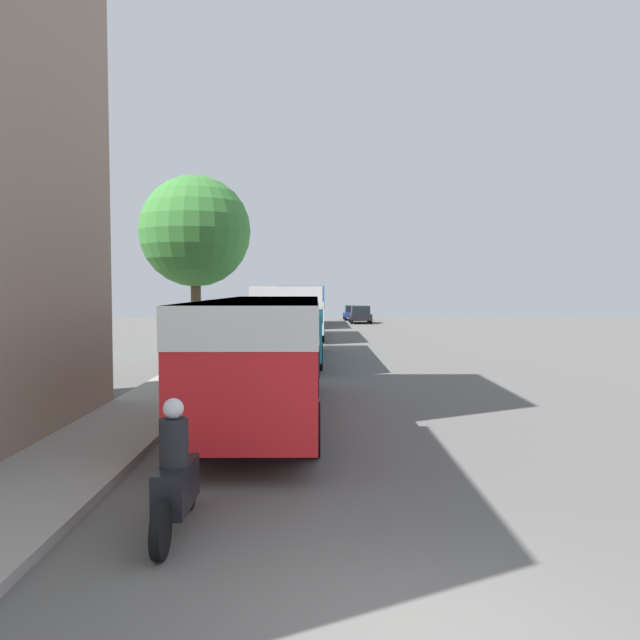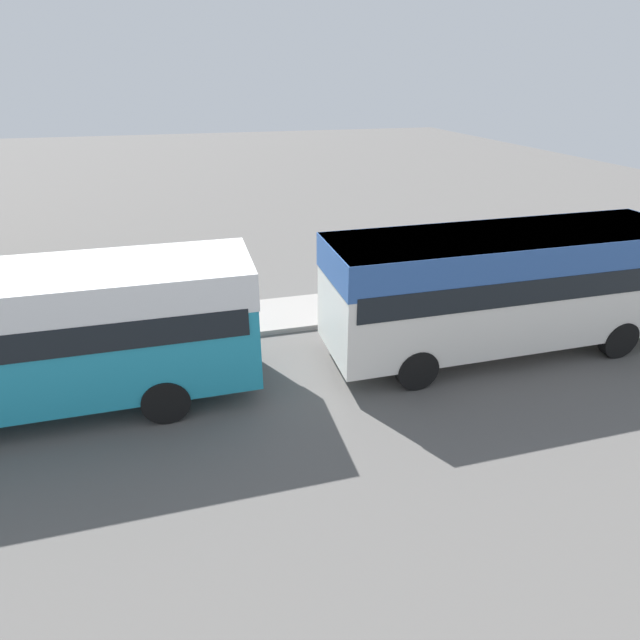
{
  "view_description": "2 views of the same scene",
  "coord_description": "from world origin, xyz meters",
  "views": [
    {
      "loc": [
        -0.84,
        -5.25,
        3.1
      ],
      "look_at": [
        -0.67,
        26.33,
        1.46
      ],
      "focal_mm": 35.0,
      "sensor_mm": 36.0,
      "label": 1
    },
    {
      "loc": [
        8.36,
        25.52,
        6.59
      ],
      "look_at": [
        -1.65,
        28.21,
        1.49
      ],
      "focal_mm": 28.0,
      "sensor_mm": 36.0,
      "label": 2
    }
  ],
  "objects": [
    {
      "name": "bus_third_in_line",
      "position": [
        -1.69,
        33.04,
        2.07
      ],
      "size": [
        2.58,
        9.14,
        3.2
      ],
      "color": "silver",
      "rests_on": "ground_plane"
    }
  ]
}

